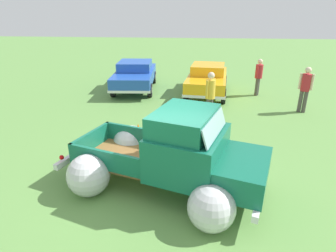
# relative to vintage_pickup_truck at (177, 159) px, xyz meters

# --- Properties ---
(ground_plane) EXTENTS (80.00, 80.00, 0.00)m
(ground_plane) POSITION_rel_vintage_pickup_truck_xyz_m (-0.37, 0.12, -0.76)
(ground_plane) COLOR #609347
(vintage_pickup_truck) EXTENTS (4.98, 3.76, 1.96)m
(vintage_pickup_truck) POSITION_rel_vintage_pickup_truck_xyz_m (0.00, 0.00, 0.00)
(vintage_pickup_truck) COLOR black
(vintage_pickup_truck) RESTS_ON ground
(show_car_0) EXTENTS (2.29, 4.59, 1.43)m
(show_car_0) POSITION_rel_vintage_pickup_truck_xyz_m (-2.81, 8.78, 0.03)
(show_car_0) COLOR black
(show_car_0) RESTS_ON ground
(show_car_1) EXTENTS (2.25, 4.53, 1.43)m
(show_car_1) POSITION_rel_vintage_pickup_truck_xyz_m (0.91, 8.25, 0.03)
(show_car_1) COLOR black
(show_car_1) RESTS_ON ground
(spectator_0) EXTENTS (0.53, 0.44, 1.83)m
(spectator_0) POSITION_rel_vintage_pickup_truck_xyz_m (4.66, 5.85, 0.30)
(spectator_0) COLOR #4C4742
(spectator_0) RESTS_ON ground
(spectator_1) EXTENTS (0.46, 0.51, 1.75)m
(spectator_1) POSITION_rel_vintage_pickup_truck_xyz_m (3.32, 8.21, 0.25)
(spectator_1) COLOR #4C4742
(spectator_1) RESTS_ON ground
(spectator_2) EXTENTS (0.47, 0.48, 1.85)m
(spectator_2) POSITION_rel_vintage_pickup_truck_xyz_m (0.89, 4.39, 0.31)
(spectator_2) COLOR #4C4742
(spectator_2) RESTS_ON ground
(lane_cone_0) EXTENTS (0.36, 0.36, 0.63)m
(lane_cone_0) POSITION_rel_vintage_pickup_truck_xyz_m (-1.36, 2.38, -0.45)
(lane_cone_0) COLOR black
(lane_cone_0) RESTS_ON ground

